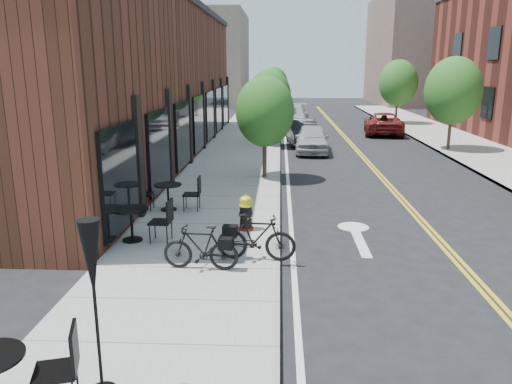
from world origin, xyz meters
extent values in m
plane|color=black|center=(0.00, 0.00, 0.00)|extent=(120.00, 120.00, 0.00)
cube|color=#9E9B93|center=(-2.00, 10.00, 0.06)|extent=(4.00, 70.00, 0.12)
cube|color=#3F2114|center=(-6.50, 14.00, 3.50)|extent=(5.00, 28.00, 7.00)
cube|color=#726656|center=(-8.00, 48.00, 5.00)|extent=(8.00, 14.00, 10.00)
cube|color=brown|center=(16.00, 50.00, 6.00)|extent=(10.00, 16.00, 12.00)
cylinder|color=#382B1E|center=(-0.60, 9.00, 0.93)|extent=(0.16, 0.16, 1.61)
ellipsoid|color=#246720|center=(-0.60, 9.00, 2.61)|extent=(2.20, 2.20, 2.64)
cylinder|color=#382B1E|center=(-0.60, 17.00, 0.96)|extent=(0.16, 0.16, 1.68)
ellipsoid|color=#246720|center=(-0.60, 17.00, 2.72)|extent=(2.30, 2.30, 2.76)
cylinder|color=#382B1E|center=(-0.60, 25.00, 0.91)|extent=(0.16, 0.16, 1.57)
ellipsoid|color=#246720|center=(-0.60, 25.00, 2.54)|extent=(2.10, 2.10, 2.52)
cylinder|color=#382B1E|center=(-0.60, 33.00, 0.98)|extent=(0.16, 0.16, 1.71)
ellipsoid|color=#246720|center=(-0.60, 33.00, 2.79)|extent=(2.40, 2.40, 2.88)
cylinder|color=#382B1E|center=(8.60, 16.00, 1.03)|extent=(0.16, 0.16, 1.82)
ellipsoid|color=#246720|center=(8.60, 16.00, 3.06)|extent=(2.80, 2.80, 3.36)
cylinder|color=#382B1E|center=(8.60, 28.00, 1.03)|extent=(0.16, 0.16, 1.82)
ellipsoid|color=#246720|center=(8.60, 28.00, 3.06)|extent=(2.80, 2.80, 3.36)
cylinder|color=maroon|center=(-0.89, 2.59, 0.15)|extent=(0.53, 0.53, 0.06)
cylinder|color=black|center=(-0.89, 2.59, 0.45)|extent=(0.41, 0.41, 0.61)
cylinder|color=yellow|center=(-0.89, 2.59, 0.77)|extent=(0.47, 0.47, 0.04)
cylinder|color=yellow|center=(-0.89, 2.59, 0.85)|extent=(0.40, 0.40, 0.14)
ellipsoid|color=yellow|center=(-0.89, 2.59, 0.93)|extent=(0.39, 0.39, 0.18)
cylinder|color=yellow|center=(-0.89, 2.59, 1.02)|extent=(0.07, 0.07, 0.06)
imported|color=black|center=(-1.65, -0.08, 0.60)|extent=(1.63, 0.58, 0.96)
imported|color=black|center=(-0.52, 0.48, 0.64)|extent=(1.76, 0.61, 1.04)
cylinder|color=black|center=(-3.60, 1.59, 0.14)|extent=(0.51, 0.51, 0.03)
cylinder|color=black|center=(-3.60, 1.59, 0.52)|extent=(0.07, 0.07, 0.77)
cylinder|color=black|center=(-3.60, 1.59, 0.91)|extent=(0.89, 0.89, 0.03)
cylinder|color=black|center=(-3.30, 4.29, 0.14)|extent=(0.48, 0.48, 0.03)
cylinder|color=black|center=(-3.30, 4.29, 0.50)|extent=(0.06, 0.06, 0.75)
cylinder|color=black|center=(-3.30, 4.29, 0.88)|extent=(0.82, 0.82, 0.03)
cylinder|color=black|center=(-2.31, -4.21, 1.29)|extent=(0.04, 0.04, 2.29)
cone|color=black|center=(-2.31, -4.21, 1.98)|extent=(0.28, 0.28, 1.01)
imported|color=#A8ABB0|center=(1.60, 15.38, 0.69)|extent=(1.81, 4.14, 1.39)
imported|color=black|center=(1.22, 18.07, 0.69)|extent=(1.90, 4.33, 1.38)
imported|color=#B6B6BB|center=(0.80, 25.76, 0.81)|extent=(2.82, 5.77, 1.61)
imported|color=maroon|center=(6.59, 22.56, 0.70)|extent=(2.97, 5.27, 1.39)
camera|label=1|loc=(-0.04, -9.77, 4.26)|focal=35.00mm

